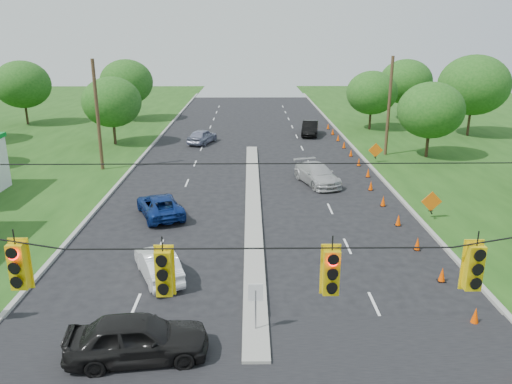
{
  "coord_description": "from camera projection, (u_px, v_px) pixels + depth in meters",
  "views": [
    {
      "loc": [
        -0.2,
        -10.43,
        10.81
      ],
      "look_at": [
        0.13,
        14.84,
        2.8
      ],
      "focal_mm": 35.0,
      "sensor_mm": 36.0,
      "label": 1
    }
  ],
  "objects": [
    {
      "name": "cone_7",
      "position": [
        368.0,
        173.0,
        39.43
      ],
      "size": [
        0.32,
        0.32,
        0.7
      ],
      "primitive_type": "cone",
      "color": "#FF4A00",
      "rests_on": "ground"
    },
    {
      "name": "blue_pickup",
      "position": [
        160.0,
        206.0,
        30.89
      ],
      "size": [
        3.92,
        5.35,
        1.35
      ],
      "primitive_type": "imported",
      "rotation": [
        0.0,
        0.0,
        3.53
      ],
      "color": "navy",
      "rests_on": "ground"
    },
    {
      "name": "utility_pole_far_right",
      "position": [
        389.0,
        107.0,
        45.37
      ],
      "size": [
        0.28,
        0.28,
        9.0
      ],
      "primitive_type": "cylinder",
      "color": "#422D1C",
      "rests_on": "ground"
    },
    {
      "name": "utility_pole_far_left",
      "position": [
        98.0,
        116.0,
        40.3
      ],
      "size": [
        0.28,
        0.28,
        9.0
      ],
      "primitive_type": "cylinder",
      "color": "#422D1C",
      "rests_on": "ground"
    },
    {
      "name": "silver_car_far",
      "position": [
        317.0,
        174.0,
        37.51
      ],
      "size": [
        3.56,
        5.61,
        1.52
      ],
      "primitive_type": "imported",
      "rotation": [
        0.0,
        0.0,
        0.3
      ],
      "color": "#B3B3B3",
      "rests_on": "ground"
    },
    {
      "name": "white_sedan",
      "position": [
        158.0,
        264.0,
        23.0
      ],
      "size": [
        2.97,
        4.35,
        1.36
      ],
      "primitive_type": "imported",
      "rotation": [
        0.0,
        0.0,
        3.55
      ],
      "color": "white",
      "rests_on": "ground"
    },
    {
      "name": "dark_car_receding",
      "position": [
        310.0,
        128.0,
        55.59
      ],
      "size": [
        2.43,
        5.06,
        1.6
      ],
      "primitive_type": "imported",
      "rotation": [
        0.0,
        0.0,
        -0.16
      ],
      "color": "black",
      "rests_on": "ground"
    },
    {
      "name": "silver_car_oncoming",
      "position": [
        202.0,
        136.0,
        51.48
      ],
      "size": [
        3.18,
        4.78,
        1.51
      ],
      "primitive_type": "imported",
      "rotation": [
        0.0,
        0.0,
        2.8
      ],
      "color": "gray",
      "rests_on": "ground"
    },
    {
      "name": "cone_1",
      "position": [
        475.0,
        316.0,
        19.41
      ],
      "size": [
        0.32,
        0.32,
        0.7
      ],
      "primitive_type": "cone",
      "color": "#FF4A00",
      "rests_on": "ground"
    },
    {
      "name": "cone_2",
      "position": [
        442.0,
        274.0,
        22.74
      ],
      "size": [
        0.32,
        0.32,
        0.7
      ],
      "primitive_type": "cone",
      "color": "#FF4A00",
      "rests_on": "ground"
    },
    {
      "name": "tree_5",
      "position": [
        112.0,
        102.0,
        49.86
      ],
      "size": [
        5.88,
        5.88,
        6.86
      ],
      "color": "black",
      "rests_on": "ground"
    },
    {
      "name": "work_sign_2",
      "position": [
        376.0,
        151.0,
        43.52
      ],
      "size": [
        1.27,
        0.58,
        1.37
      ],
      "color": "black",
      "rests_on": "ground"
    },
    {
      "name": "curb_right",
      "position": [
        372.0,
        169.0,
        41.93
      ],
      "size": [
        0.25,
        110.0,
        0.16
      ],
      "primitive_type": "cube",
      "color": "gray",
      "rests_on": "ground"
    },
    {
      "name": "tree_10",
      "position": [
        474.0,
        85.0,
        53.76
      ],
      "size": [
        7.56,
        7.56,
        8.82
      ],
      "color": "black",
      "rests_on": "ground"
    },
    {
      "name": "signal_span",
      "position": [
        257.0,
        318.0,
        10.76
      ],
      "size": [
        25.6,
        0.32,
        9.0
      ],
      "color": "#422D1C",
      "rests_on": "ground"
    },
    {
      "name": "cone_9",
      "position": [
        351.0,
        153.0,
        46.1
      ],
      "size": [
        0.32,
        0.32,
        0.7
      ],
      "primitive_type": "cone",
      "color": "#FF4A00",
      "rests_on": "ground"
    },
    {
      "name": "tree_11",
      "position": [
        406.0,
        82.0,
        64.38
      ],
      "size": [
        6.72,
        6.72,
        7.84
      ],
      "color": "black",
      "rests_on": "ground"
    },
    {
      "name": "curb_left",
      "position": [
        132.0,
        170.0,
        41.69
      ],
      "size": [
        0.25,
        110.0,
        0.16
      ],
      "primitive_type": "cube",
      "color": "gray",
      "rests_on": "ground"
    },
    {
      "name": "cone_11",
      "position": [
        338.0,
        138.0,
        52.78
      ],
      "size": [
        0.32,
        0.32,
        0.7
      ],
      "primitive_type": "cone",
      "color": "#FF4A00",
      "rests_on": "ground"
    },
    {
      "name": "cone_10",
      "position": [
        344.0,
        145.0,
        49.44
      ],
      "size": [
        0.32,
        0.32,
        0.7
      ],
      "primitive_type": "cone",
      "color": "#FF4A00",
      "rests_on": "ground"
    },
    {
      "name": "tree_4",
      "position": [
        22.0,
        84.0,
        60.94
      ],
      "size": [
        6.72,
        6.72,
        7.84
      ],
      "color": "black",
      "rests_on": "ground"
    },
    {
      "name": "tree_9",
      "position": [
        431.0,
        110.0,
        44.51
      ],
      "size": [
        5.88,
        5.88,
        6.86
      ],
      "color": "black",
      "rests_on": "ground"
    },
    {
      "name": "cone_6",
      "position": [
        371.0,
        186.0,
        36.09
      ],
      "size": [
        0.32,
        0.32,
        0.7
      ],
      "primitive_type": "cone",
      "color": "#FF4A00",
      "rests_on": "ground"
    },
    {
      "name": "tree_6",
      "position": [
        127.0,
        82.0,
        63.95
      ],
      "size": [
        6.72,
        6.72,
        7.84
      ],
      "color": "black",
      "rests_on": "ground"
    },
    {
      "name": "median_sign",
      "position": [
        256.0,
        298.0,
        18.49
      ],
      "size": [
        0.55,
        0.06,
        2.05
      ],
      "color": "gray",
      "rests_on": "ground"
    },
    {
      "name": "black_sedan",
      "position": [
        137.0,
        338.0,
        17.17
      ],
      "size": [
        5.08,
        2.54,
        1.66
      ],
      "primitive_type": "imported",
      "rotation": [
        0.0,
        0.0,
        1.69
      ],
      "color": "black",
      "rests_on": "ground"
    },
    {
      "name": "median",
      "position": [
        253.0,
        204.0,
        33.23
      ],
      "size": [
        1.0,
        34.0,
        0.18
      ],
      "primitive_type": "cube",
      "color": "gray",
      "rests_on": "ground"
    },
    {
      "name": "cone_3",
      "position": [
        417.0,
        244.0,
        26.08
      ],
      "size": [
        0.32,
        0.32,
        0.7
      ],
      "primitive_type": "cone",
      "color": "#FF4A00",
      "rests_on": "ground"
    },
    {
      "name": "cone_4",
      "position": [
        398.0,
        220.0,
        29.41
      ],
      "size": [
        0.32,
        0.32,
        0.7
      ],
      "primitive_type": "cone",
      "color": "#FF4A00",
      "rests_on": "ground"
    },
    {
      "name": "cone_8",
      "position": [
        359.0,
        162.0,
        42.77
      ],
      "size": [
        0.32,
        0.32,
        0.7
      ],
      "primitive_type": "cone",
      "color": "#FF4A00",
      "rests_on": "ground"
    },
    {
      "name": "work_sign_1",
      "position": [
        431.0,
        202.0,
        30.17
      ],
      "size": [
        1.27,
        0.58,
        1.37
      ],
      "color": "black",
      "rests_on": "ground"
    },
    {
      "name": "cone_13",
      "position": [
        328.0,
        126.0,
        59.45
      ],
      "size": [
        0.32,
        0.32,
        0.7
      ],
      "primitive_type": "cone",
      "color": "#FF4A00",
      "rests_on": "ground"
    },
    {
      "name": "tree_12",
      "position": [
        372.0,
        93.0,
        57.83
      ],
      "size": [
        5.88,
        5.88,
        6.86
      ],
      "color": "black",
      "rests_on": "ground"
    },
    {
      "name": "cone_12",
      "position": [
        333.0,
        132.0,
        56.11
      ],
      "size": [
        0.32,
        0.32,
        0.7
      ],
      "primitive_type": "cone",
      "color": "#FF4A00",
      "rests_on": "ground"
    },
    {
      "name": "cone_5",
      "position": [
        383.0,
        201.0,
        32.75
      ],
      "size": [
        0.32,
        0.32,
        0.7
      ],
      "primitive_type": "cone",
      "color": "#FF4A00",
      "rests_on": "ground"
    }
  ]
}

